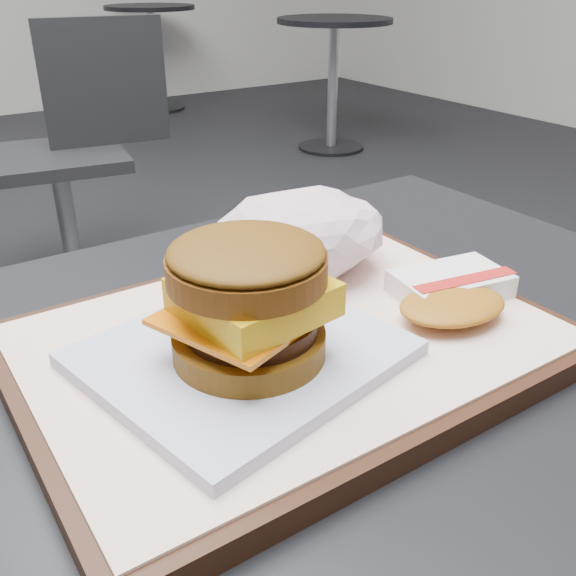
# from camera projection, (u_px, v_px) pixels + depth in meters

# --- Properties ---
(customer_table) EXTENTS (0.80, 0.60, 0.77)m
(customer_table) POSITION_uv_depth(u_px,v_px,m) (294.00, 553.00, 0.54)
(customer_table) COLOR #A5A5AA
(customer_table) RESTS_ON ground
(serving_tray) EXTENTS (0.38, 0.28, 0.02)m
(serving_tray) POSITION_uv_depth(u_px,v_px,m) (289.00, 344.00, 0.47)
(serving_tray) COLOR black
(serving_tray) RESTS_ON customer_table
(breakfast_sandwich) EXTENTS (0.22, 0.20, 0.09)m
(breakfast_sandwich) POSITION_uv_depth(u_px,v_px,m) (247.00, 313.00, 0.41)
(breakfast_sandwich) COLOR white
(breakfast_sandwich) RESTS_ON serving_tray
(hash_brown) EXTENTS (0.13, 0.10, 0.02)m
(hash_brown) POSITION_uv_depth(u_px,v_px,m) (451.00, 293.00, 0.50)
(hash_brown) COLOR white
(hash_brown) RESTS_ON serving_tray
(crumpled_wrapper) EXTENTS (0.15, 0.12, 0.07)m
(crumpled_wrapper) POSITION_uv_depth(u_px,v_px,m) (302.00, 234.00, 0.55)
(crumpled_wrapper) COLOR white
(crumpled_wrapper) RESTS_ON serving_tray
(neighbor_chair) EXTENTS (0.63, 0.48, 0.88)m
(neighbor_chair) POSITION_uv_depth(u_px,v_px,m) (75.00, 140.00, 2.10)
(neighbor_chair) COLOR #98989D
(neighbor_chair) RESTS_ON ground
(bg_table_near) EXTENTS (0.66, 0.66, 0.75)m
(bg_table_near) POSITION_uv_depth(u_px,v_px,m) (334.00, 52.00, 3.72)
(bg_table_near) COLOR black
(bg_table_near) RESTS_ON ground
(bg_table_far) EXTENTS (0.66, 0.66, 0.75)m
(bg_table_far) POSITION_uv_depth(u_px,v_px,m) (152.00, 32.00, 4.77)
(bg_table_far) COLOR black
(bg_table_far) RESTS_ON ground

